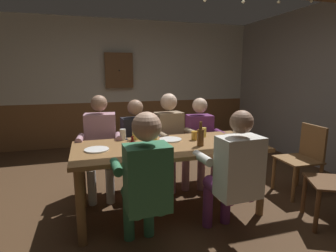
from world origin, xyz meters
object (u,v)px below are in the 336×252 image
person_5 (234,171)px  pint_glass_2 (136,133)px  pint_glass_4 (236,131)px  wall_dart_cabinet (119,70)px  chair_empty_near_right (303,157)px  pint_glass_5 (123,134)px  person_4 (145,179)px  condiment_caddy (232,137)px  pint_glass_0 (246,137)px  table_candle (157,146)px  bottle_1 (200,137)px  person_2 (171,135)px  pint_glass_6 (195,136)px  person_3 (201,137)px  dining_table (169,154)px  pint_glass_1 (203,132)px  pint_glass_3 (154,139)px  person_0 (101,141)px  plate_0 (97,150)px  person_1 (138,141)px  plate_1 (170,140)px  bottle_0 (133,149)px

person_5 → pint_glass_2: person_5 is taller
pint_glass_2 → pint_glass_4: size_ratio=1.45×
wall_dart_cabinet → chair_empty_near_right: bearing=-57.8°
chair_empty_near_right → pint_glass_5: bearing=80.8°
person_4 → condiment_caddy: person_4 is taller
pint_glass_0 → table_candle: bearing=-177.8°
bottle_1 → person_2: bearing=95.2°
person_4 → pint_glass_6: bearing=44.9°
person_3 → wall_dart_cabinet: size_ratio=1.68×
dining_table → pint_glass_1: (0.50, 0.23, 0.15)m
table_candle → pint_glass_3: (0.02, 0.21, 0.02)m
person_5 → wall_dart_cabinet: (-0.56, 3.67, 0.90)m
person_2 → table_candle: size_ratio=15.63×
person_2 → bottle_1: person_2 is taller
dining_table → person_0: person_0 is taller
person_0 → plate_0: size_ratio=5.18×
pint_glass_2 → pint_glass_6: size_ratio=1.53×
pint_glass_0 → pint_glass_4: bearing=81.2°
person_3 → chair_empty_near_right: bearing=149.1°
pint_glass_5 → pint_glass_4: bearing=-7.4°
person_3 → pint_glass_2: size_ratio=7.64×
plate_0 → pint_glass_1: (1.25, 0.23, 0.05)m
person_4 → pint_glass_5: size_ratio=10.01×
person_1 → pint_glass_5: 0.41m
pint_glass_2 → pint_glass_6: pint_glass_2 is taller
pint_glass_0 → pint_glass_1: same height
plate_1 → wall_dart_cabinet: bearing=94.9°
person_3 → pint_glass_2: bearing=21.4°
chair_empty_near_right → pint_glass_0: size_ratio=7.87×
person_1 → plate_0: 0.86m
condiment_caddy → pint_glass_2: pint_glass_2 is taller
person_3 → person_4: (-1.07, -1.35, 0.03)m
person_5 → pint_glass_6: person_5 is taller
plate_0 → bottle_1: size_ratio=0.93×
person_1 → table_candle: (0.05, -0.82, 0.15)m
person_5 → plate_1: (-0.32, 0.87, 0.10)m
plate_0 → pint_glass_5: bearing=49.8°
chair_empty_near_right → person_5: bearing=116.5°
person_4 → pint_glass_2: bearing=82.1°
bottle_1 → pint_glass_4: (0.61, 0.32, -0.05)m
pint_glass_3 → pint_glass_4: (1.07, 0.14, -0.01)m
bottle_0 → bottle_1: (0.74, 0.16, 0.02)m
person_2 → wall_dart_cabinet: 2.49m
person_4 → pint_glass_4: 1.59m
person_1 → plate_1: person_1 is taller
person_2 → person_4: 1.50m
person_5 → wall_dart_cabinet: 3.81m
chair_empty_near_right → person_2: bearing=65.8°
person_3 → pint_glass_1: person_3 is taller
pint_glass_3 → person_3: bearing=36.6°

